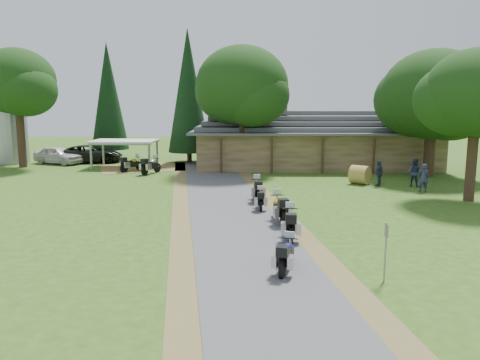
{
  "coord_description": "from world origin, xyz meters",
  "views": [
    {
      "loc": [
        -0.06,
        -17.1,
        5.54
      ],
      "look_at": [
        -0.35,
        6.67,
        1.6
      ],
      "focal_mm": 35.0,
      "sensor_mm": 36.0,
      "label": 1
    }
  ],
  "objects_px": {
    "motorcycle_row_b": "(290,222)",
    "hay_bale": "(360,175)",
    "car_dark_suv": "(90,149)",
    "motorcycle_carport_b": "(151,165)",
    "motorcycle_carport_a": "(132,163)",
    "car_white_sedan": "(58,153)",
    "carport": "(125,154)",
    "motorcycle_row_e": "(257,188)",
    "motorcycle_row_a": "(287,254)",
    "motorcycle_row_c": "(280,207)",
    "silo": "(10,129)",
    "lodge": "(315,138)",
    "motorcycle_row_d": "(261,198)"
  },
  "relations": [
    {
      "from": "motorcycle_row_b",
      "to": "hay_bale",
      "type": "distance_m",
      "value": 14.5
    },
    {
      "from": "car_dark_suv",
      "to": "motorcycle_carport_b",
      "type": "relative_size",
      "value": 3.02
    },
    {
      "from": "motorcycle_carport_a",
      "to": "motorcycle_carport_b",
      "type": "bearing_deg",
      "value": -87.18
    },
    {
      "from": "motorcycle_carport_b",
      "to": "hay_bale",
      "type": "distance_m",
      "value": 15.97
    },
    {
      "from": "hay_bale",
      "to": "car_dark_suv",
      "type": "bearing_deg",
      "value": 153.0
    },
    {
      "from": "car_white_sedan",
      "to": "car_dark_suv",
      "type": "height_order",
      "value": "car_dark_suv"
    },
    {
      "from": "carport",
      "to": "car_white_sedan",
      "type": "relative_size",
      "value": 0.88
    },
    {
      "from": "car_white_sedan",
      "to": "motorcycle_row_e",
      "type": "height_order",
      "value": "car_white_sedan"
    },
    {
      "from": "motorcycle_row_a",
      "to": "motorcycle_row_c",
      "type": "relative_size",
      "value": 0.84
    },
    {
      "from": "silo",
      "to": "motorcycle_row_a",
      "type": "relative_size",
      "value": 3.52
    },
    {
      "from": "silo",
      "to": "motorcycle_carport_a",
      "type": "distance_m",
      "value": 13.77
    },
    {
      "from": "car_dark_suv",
      "to": "lodge",
      "type": "bearing_deg",
      "value": -105.28
    },
    {
      "from": "car_dark_suv",
      "to": "silo",
      "type": "bearing_deg",
      "value": 83.11
    },
    {
      "from": "lodge",
      "to": "car_white_sedan",
      "type": "xyz_separation_m",
      "value": [
        -23.2,
        1.13,
        -1.43
      ]
    },
    {
      "from": "motorcycle_row_c",
      "to": "motorcycle_carport_a",
      "type": "height_order",
      "value": "motorcycle_row_c"
    },
    {
      "from": "motorcycle_carport_b",
      "to": "lodge",
      "type": "bearing_deg",
      "value": -46.01
    },
    {
      "from": "carport",
      "to": "car_dark_suv",
      "type": "relative_size",
      "value": 0.85
    },
    {
      "from": "carport",
      "to": "motorcycle_carport_b",
      "type": "distance_m",
      "value": 4.8
    },
    {
      "from": "motorcycle_row_a",
      "to": "motorcycle_row_c",
      "type": "xyz_separation_m",
      "value": [
        0.23,
        6.47,
        0.12
      ]
    },
    {
      "from": "car_white_sedan",
      "to": "motorcycle_row_b",
      "type": "xyz_separation_m",
      "value": [
        18.98,
        -23.54,
        -0.33
      ]
    },
    {
      "from": "motorcycle_row_d",
      "to": "hay_bale",
      "type": "height_order",
      "value": "hay_bale"
    },
    {
      "from": "lodge",
      "to": "motorcycle_row_d",
      "type": "xyz_separation_m",
      "value": [
        -5.27,
        -17.02,
        -1.88
      ]
    },
    {
      "from": "carport",
      "to": "motorcycle_carport_a",
      "type": "distance_m",
      "value": 2.69
    },
    {
      "from": "motorcycle_row_a",
      "to": "motorcycle_carport_a",
      "type": "relative_size",
      "value": 0.88
    },
    {
      "from": "car_dark_suv",
      "to": "motorcycle_row_d",
      "type": "distance_m",
      "value": 24.6
    },
    {
      "from": "lodge",
      "to": "hay_bale",
      "type": "distance_m",
      "value": 9.57
    },
    {
      "from": "car_white_sedan",
      "to": "carport",
      "type": "bearing_deg",
      "value": -82.84
    },
    {
      "from": "carport",
      "to": "motorcycle_carport_a",
      "type": "bearing_deg",
      "value": -63.18
    },
    {
      "from": "motorcycle_carport_a",
      "to": "car_dark_suv",
      "type": "bearing_deg",
      "value": 82.27
    },
    {
      "from": "motorcycle_row_c",
      "to": "motorcycle_row_d",
      "type": "xyz_separation_m",
      "value": [
        -0.8,
        2.73,
        -0.15
      ]
    },
    {
      "from": "carport",
      "to": "lodge",
      "type": "bearing_deg",
      "value": 5.07
    },
    {
      "from": "silo",
      "to": "motorcycle_row_c",
      "type": "xyz_separation_m",
      "value": [
        23.36,
        -21.66,
        -2.39
      ]
    },
    {
      "from": "silo",
      "to": "motorcycle_row_c",
      "type": "bearing_deg",
      "value": -42.85
    },
    {
      "from": "motorcycle_carport_b",
      "to": "motorcycle_carport_a",
      "type": "bearing_deg",
      "value": 78.28
    },
    {
      "from": "motorcycle_carport_a",
      "to": "carport",
      "type": "bearing_deg",
      "value": 64.41
    },
    {
      "from": "motorcycle_row_c",
      "to": "hay_bale",
      "type": "relative_size",
      "value": 1.65
    },
    {
      "from": "motorcycle_row_e",
      "to": "motorcycle_carport_b",
      "type": "xyz_separation_m",
      "value": [
        -8.13,
        10.08,
        0.03
      ]
    },
    {
      "from": "silo",
      "to": "hay_bale",
      "type": "relative_size",
      "value": 4.85
    },
    {
      "from": "motorcycle_row_d",
      "to": "motorcycle_carport_a",
      "type": "distance_m",
      "value": 16.94
    },
    {
      "from": "car_dark_suv",
      "to": "motorcycle_carport_b",
      "type": "bearing_deg",
      "value": -143.63
    },
    {
      "from": "car_white_sedan",
      "to": "car_dark_suv",
      "type": "xyz_separation_m",
      "value": [
        2.59,
        1.07,
        0.2
      ]
    },
    {
      "from": "motorcycle_carport_b",
      "to": "motorcycle_row_c",
      "type": "bearing_deg",
      "value": -124.3
    },
    {
      "from": "motorcycle_row_a",
      "to": "hay_bale",
      "type": "height_order",
      "value": "hay_bale"
    },
    {
      "from": "lodge",
      "to": "motorcycle_row_a",
      "type": "xyz_separation_m",
      "value": [
        -4.69,
        -26.22,
        -1.84
      ]
    },
    {
      "from": "motorcycle_row_e",
      "to": "motorcycle_row_c",
      "type": "bearing_deg",
      "value": -172.21
    },
    {
      "from": "motorcycle_row_d",
      "to": "motorcycle_carport_a",
      "type": "relative_size",
      "value": 0.84
    },
    {
      "from": "lodge",
      "to": "motorcycle_row_e",
      "type": "xyz_separation_m",
      "value": [
        -5.38,
        -14.84,
        -1.75
      ]
    },
    {
      "from": "motorcycle_row_d",
      "to": "motorcycle_carport_a",
      "type": "xyz_separation_m",
      "value": [
        -10.09,
        13.62,
        0.11
      ]
    },
    {
      "from": "car_dark_suv",
      "to": "motorcycle_carport_a",
      "type": "relative_size",
      "value": 3.2
    },
    {
      "from": "lodge",
      "to": "hay_bale",
      "type": "xyz_separation_m",
      "value": [
        1.82,
        -9.22,
        -1.81
      ]
    }
  ]
}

